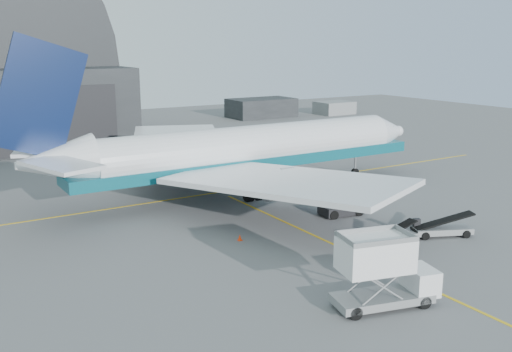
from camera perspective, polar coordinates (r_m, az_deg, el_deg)
ground at (r=45.55m, az=8.39°, el=-7.08°), size 200.00×200.00×0.00m
taxi_lines at (r=55.31m, az=-0.05°, el=-3.27°), size 80.00×42.12×0.02m
distant_bldg_a at (r=124.50m, az=0.54°, el=5.92°), size 14.00×8.00×4.00m
distant_bldg_b at (r=131.17m, az=7.82°, el=6.17°), size 8.00×6.00×2.80m
airliner at (r=59.53m, az=-1.78°, el=2.52°), size 47.51×46.07×16.67m
catering_truck at (r=35.49m, az=12.53°, el=-9.35°), size 6.82×3.83×4.43m
pushback_tug at (r=53.86m, az=8.60°, el=-3.14°), size 4.13×2.75×1.79m
belt_loader_a at (r=47.23m, az=13.62°, el=-5.93°), size 4.26×1.53×1.62m
belt_loader_b at (r=49.92m, az=18.04°, el=-5.04°), size 5.18×3.49×1.98m
traffic_cone at (r=46.54m, az=-1.63°, el=-6.17°), size 0.35×0.35×0.51m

